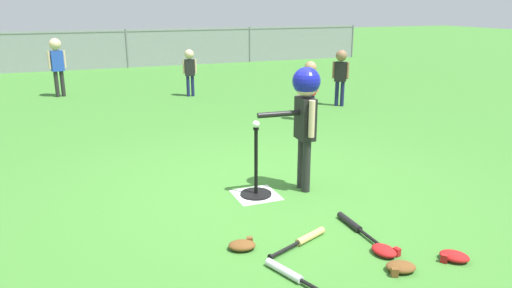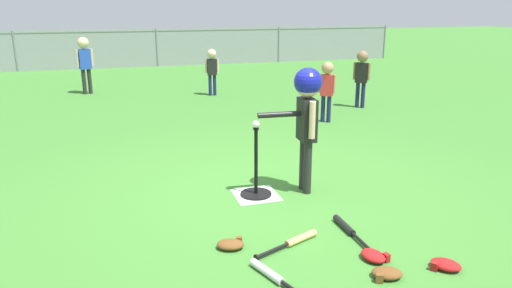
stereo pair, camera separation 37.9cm
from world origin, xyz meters
name	(u,v)px [view 2 (the right image)]	position (x,y,z in m)	size (l,w,h in m)	color
ground_plane	(265,193)	(0.00, 0.00, 0.00)	(60.00, 60.00, 0.00)	#3D7A2D
home_plate	(256,195)	(-0.11, -0.02, 0.00)	(0.44, 0.44, 0.01)	white
batting_tee	(256,185)	(-0.11, -0.02, 0.12)	(0.32, 0.32, 0.72)	black
baseball_on_tee	(256,124)	(-0.11, -0.02, 0.75)	(0.07, 0.07, 0.07)	white
batter_child	(307,105)	(0.42, -0.05, 0.92)	(0.65, 0.37, 1.29)	#262626
fielder_near_left	(212,66)	(0.62, 5.55, 0.63)	(0.29, 0.19, 0.98)	#191E4C
fielder_near_right	(362,71)	(3.03, 3.52, 0.68)	(0.25, 0.23, 1.06)	#191E4C
fielder_deep_center	(85,58)	(-1.94, 6.53, 0.78)	(0.35, 0.24, 1.21)	#262626
fielder_deep_left	(327,84)	(1.92, 2.66, 0.64)	(0.25, 0.21, 0.99)	#191E4C
spare_bat_silver	(273,276)	(-0.44, -1.55, 0.03)	(0.29, 0.67, 0.06)	silver
spare_bat_wood	(295,241)	(-0.10, -1.11, 0.03)	(0.62, 0.31, 0.06)	#DBB266
spare_bat_black	(348,229)	(0.41, -1.04, 0.03)	(0.06, 0.66, 0.06)	black
glove_by_plate	(387,273)	(0.35, -1.76, 0.04)	(0.26, 0.23, 0.07)	brown
glove_near_bats	(231,244)	(-0.62, -1.02, 0.04)	(0.26, 0.22, 0.07)	brown
glove_tossed_aside	(445,265)	(0.83, -1.79, 0.04)	(0.26, 0.27, 0.07)	#B21919
glove_outfield_drop	(374,256)	(0.38, -1.52, 0.04)	(0.21, 0.25, 0.07)	#B21919
outfield_fence	(157,46)	(0.00, 10.84, 0.62)	(16.06, 0.06, 1.15)	slate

